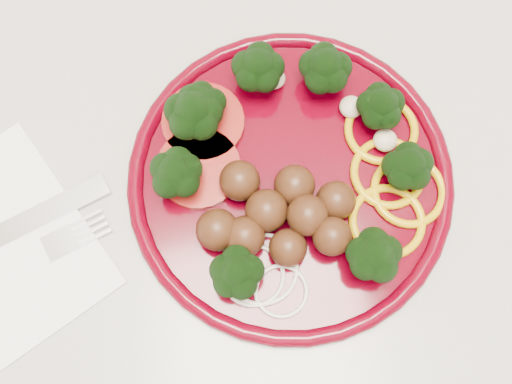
{
  "coord_description": "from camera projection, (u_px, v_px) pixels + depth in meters",
  "views": [
    {
      "loc": [
        -0.05,
        1.57,
        1.43
      ],
      "look_at": [
        -0.03,
        1.72,
        0.92
      ],
      "focal_mm": 45.0,
      "sensor_mm": 36.0,
      "label": 1
    }
  ],
  "objects": [
    {
      "name": "counter",
      "position": [
        279.0,
        283.0,
        0.98
      ],
      "size": [
        2.4,
        0.6,
        0.9
      ],
      "color": "beige",
      "rests_on": "ground"
    },
    {
      "name": "plate",
      "position": [
        289.0,
        174.0,
        0.53
      ],
      "size": [
        0.28,
        0.28,
        0.06
      ],
      "rotation": [
        0.0,
        0.0,
        -0.4
      ],
      "color": "#4A000C",
      "rests_on": "counter"
    }
  ]
}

